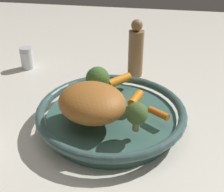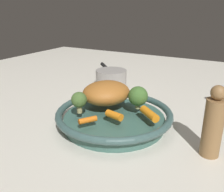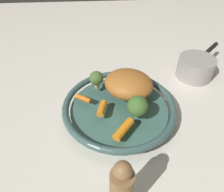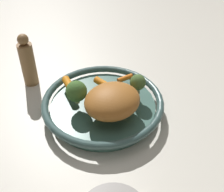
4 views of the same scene
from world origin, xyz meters
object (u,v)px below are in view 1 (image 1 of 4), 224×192
at_px(baby_carrot_back, 158,113).
at_px(broccoli_floret_large, 137,114).
at_px(salt_shaker, 27,58).
at_px(serving_bowl, 111,115).
at_px(baby_carrot_near_rim, 118,80).
at_px(roast_chicken_piece, 92,102).
at_px(broccoli_floret_edge, 98,79).
at_px(baby_carrot_left, 136,98).
at_px(pepper_mill, 136,51).

height_order(baby_carrot_back, broccoli_floret_large, broccoli_floret_large).
bearing_deg(salt_shaker, serving_bowl, -128.72).
bearing_deg(baby_carrot_back, baby_carrot_near_rim, 40.06).
relative_size(roast_chicken_piece, broccoli_floret_large, 2.44).
bearing_deg(baby_carrot_back, broccoli_floret_edge, 63.24).
xyz_separation_m(broccoli_floret_edge, salt_shaker, (0.20, 0.27, -0.05)).
distance_m(baby_carrot_left, broccoli_floret_large, 0.11).
relative_size(baby_carrot_back, broccoli_floret_large, 0.79).
xyz_separation_m(roast_chicken_piece, pepper_mill, (0.31, -0.05, -0.00)).
distance_m(baby_carrot_near_rim, baby_carrot_left, 0.09).
bearing_deg(salt_shaker, baby_carrot_left, -121.54).
xyz_separation_m(serving_bowl, baby_carrot_near_rim, (0.11, 0.00, 0.03)).
bearing_deg(baby_carrot_left, pepper_mill, 6.65).
height_order(roast_chicken_piece, broccoli_floret_edge, roast_chicken_piece).
bearing_deg(broccoli_floret_large, broccoli_floret_edge, 39.30).
bearing_deg(pepper_mill, serving_bowl, 174.96).
xyz_separation_m(serving_bowl, baby_carrot_left, (0.03, -0.05, 0.03)).
height_order(serving_bowl, salt_shaker, salt_shaker).
bearing_deg(pepper_mill, baby_carrot_back, -164.20).
distance_m(roast_chicken_piece, baby_carrot_left, 0.11).
xyz_separation_m(roast_chicken_piece, baby_carrot_back, (0.02, -0.13, -0.03)).
height_order(baby_carrot_near_rim, baby_carrot_left, baby_carrot_near_rim).
bearing_deg(salt_shaker, broccoli_floret_edge, -126.02).
bearing_deg(baby_carrot_near_rim, baby_carrot_left, -145.97).
xyz_separation_m(baby_carrot_back, pepper_mill, (0.28, 0.08, 0.02)).
xyz_separation_m(broccoli_floret_large, salt_shaker, (0.33, 0.38, -0.05)).
bearing_deg(broccoli_floret_large, baby_carrot_back, -36.49).
bearing_deg(baby_carrot_left, roast_chicken_piece, 131.21).
xyz_separation_m(broccoli_floret_large, broccoli_floret_edge, (0.13, 0.10, 0.00)).
relative_size(serving_bowl, roast_chicken_piece, 2.28).
bearing_deg(salt_shaker, roast_chicken_piece, -136.27).
bearing_deg(baby_carrot_left, serving_bowl, 119.00).
height_order(roast_chicken_piece, baby_carrot_near_rim, roast_chicken_piece).
relative_size(roast_chicken_piece, baby_carrot_near_rim, 2.15).
bearing_deg(baby_carrot_back, serving_bowl, 79.43).
bearing_deg(broccoli_floret_large, baby_carrot_left, 6.79).
relative_size(serving_bowl, baby_carrot_near_rim, 4.92).
xyz_separation_m(baby_carrot_near_rim, broccoli_floret_edge, (-0.05, 0.04, 0.03)).
bearing_deg(baby_carrot_near_rim, salt_shaker, 64.85).
bearing_deg(broccoli_floret_large, roast_chicken_piece, 72.29).
xyz_separation_m(baby_carrot_near_rim, baby_carrot_left, (-0.08, -0.05, -0.00)).
xyz_separation_m(salt_shaker, pepper_mill, (0.01, -0.34, 0.04)).
relative_size(serving_bowl, broccoli_floret_edge, 5.05).
xyz_separation_m(serving_bowl, roast_chicken_piece, (-0.04, 0.03, 0.06)).
relative_size(baby_carrot_near_rim, salt_shaker, 1.00).
xyz_separation_m(baby_carrot_near_rim, broccoli_floret_large, (-0.18, -0.06, 0.03)).
height_order(broccoli_floret_edge, pepper_mill, pepper_mill).
bearing_deg(baby_carrot_near_rim, baby_carrot_back, -139.94).
bearing_deg(serving_bowl, pepper_mill, -5.04).
bearing_deg(broccoli_floret_large, baby_carrot_near_rim, 19.74).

